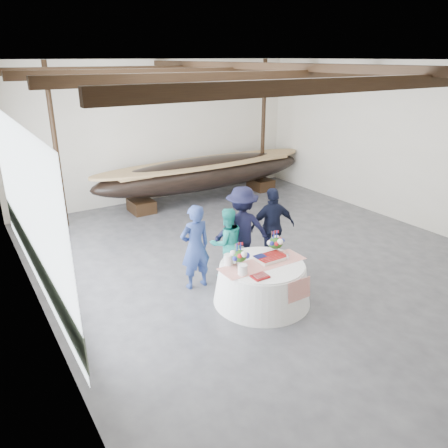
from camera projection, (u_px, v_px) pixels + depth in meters
floor at (268, 261)px, 10.45m from camera, size 10.00×12.00×0.01m
wall_back at (158, 132)px, 14.37m from camera, size 10.00×0.02×4.50m
wall_left at (30, 208)px, 7.15m from camera, size 0.02×12.00×4.50m
wall_right at (413, 146)px, 12.14m from camera, size 0.02×12.00×4.50m
ceiling at (276, 60)px, 8.83m from camera, size 10.00×12.00×0.01m
pavilion_structure at (251, 84)px, 9.67m from camera, size 9.80×11.76×4.50m
open_bay at (27, 214)px, 8.11m from camera, size 0.03×7.00×3.20m
longboat_display at (205, 173)px, 14.56m from camera, size 7.76×1.55×1.45m
banquet_table at (262, 283)px, 8.59m from camera, size 1.92×1.92×0.82m
tabletop_items at (258, 254)px, 8.52m from camera, size 1.78×0.98×0.40m
guest_woman_blue at (195, 247)px, 8.97m from camera, size 0.67×0.44×1.82m
guest_woman_teal at (227, 243)px, 9.46m from camera, size 0.85×0.71×1.58m
guest_man_left at (242, 229)px, 9.74m from camera, size 1.44×1.14×1.95m
guest_man_right at (272, 227)px, 10.00m from camera, size 1.16×0.71×1.84m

